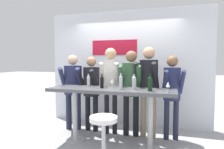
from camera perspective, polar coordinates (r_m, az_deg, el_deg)
ground_plane at (r=3.91m, az=-0.42°, el=-19.45°), size 40.00×40.00×0.00m
back_wall at (r=4.87m, az=4.14°, el=1.92°), size 3.92×0.12×2.75m
tasting_table at (r=3.64m, az=-0.43°, el=-6.55°), size 2.32×0.63×1.05m
bar_stool at (r=3.06m, az=-2.43°, el=-16.33°), size 0.43×0.43×0.74m
person_far_left at (r=4.55m, az=-11.09°, el=-2.68°), size 0.54×0.62×1.68m
person_left at (r=4.40m, az=-5.95°, el=-3.05°), size 0.46×0.55×1.64m
person_center_left at (r=4.16m, az=-0.39°, el=-1.56°), size 0.44×0.58×1.82m
person_center at (r=4.08m, az=5.49°, el=-2.58°), size 0.46×0.57×1.75m
person_center_right at (r=4.03m, az=10.37°, el=-1.99°), size 0.47×0.60×1.82m
person_right at (r=4.03m, az=16.75°, el=-3.63°), size 0.44×0.55×1.65m
wine_bottle_0 at (r=3.49m, az=2.53°, el=-2.06°), size 0.06×0.06×0.31m
wine_bottle_1 at (r=3.92m, az=-6.75°, el=-1.71°), size 0.06×0.06×0.26m
wine_bottle_2 at (r=3.37m, az=10.82°, el=-2.45°), size 0.08×0.08×0.29m
wine_bottle_3 at (r=3.54m, az=6.32°, el=-2.12°), size 0.08×0.08×0.28m
wine_bottle_4 at (r=3.66m, az=-2.91°, el=-2.04°), size 0.06×0.06×0.27m
wine_glass_0 at (r=3.75m, az=0.08°, el=-1.84°), size 0.07×0.07×0.18m
wine_glass_1 at (r=3.30m, az=15.70°, el=-2.79°), size 0.07×0.07×0.18m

